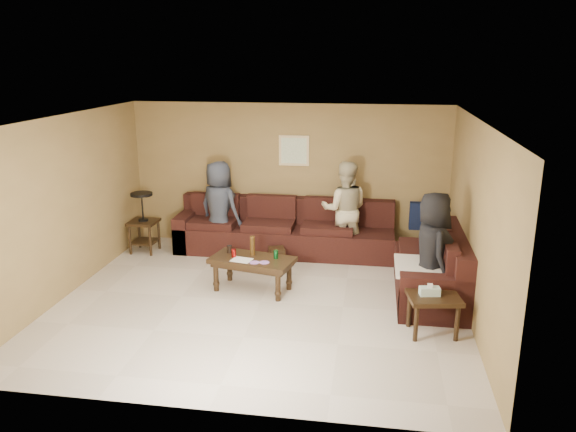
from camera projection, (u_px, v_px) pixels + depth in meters
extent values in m
plane|color=beige|center=(261.00, 302.00, 7.74)|extent=(5.50, 5.50, 0.00)
cube|color=beige|center=(258.00, 123.00, 7.07)|extent=(5.50, 5.00, 0.10)
cube|color=olive|center=(288.00, 176.00, 9.77)|extent=(5.50, 0.10, 2.50)
cube|color=olive|center=(203.00, 290.00, 5.02)|extent=(5.50, 0.10, 2.50)
cube|color=olive|center=(66.00, 206.00, 7.80)|extent=(0.10, 5.00, 2.50)
cube|color=olive|center=(475.00, 224.00, 6.99)|extent=(0.10, 5.00, 2.50)
cube|color=#331411|center=(284.00, 240.00, 9.63)|extent=(3.70, 0.90, 0.45)
cube|color=#331411|center=(287.00, 209.00, 9.82)|extent=(3.70, 0.24, 0.45)
cube|color=#331411|center=(187.00, 230.00, 9.86)|extent=(0.24, 0.90, 0.63)
cube|color=#331411|center=(429.00, 280.00, 7.91)|extent=(0.90, 2.00, 0.45)
cube|color=#331411|center=(455.00, 251.00, 7.74)|extent=(0.24, 2.00, 0.45)
cube|color=#331411|center=(435.00, 300.00, 7.05)|extent=(0.90, 0.24, 0.63)
cube|color=#101732|center=(423.00, 216.00, 9.14)|extent=(0.45, 0.14, 0.45)
cube|color=beige|center=(433.00, 268.00, 7.38)|extent=(1.00, 0.85, 0.04)
cube|color=black|center=(252.00, 260.00, 8.00)|extent=(1.27, 0.82, 0.06)
cube|color=black|center=(252.00, 264.00, 8.02)|extent=(1.17, 0.72, 0.05)
cylinder|color=black|center=(216.00, 277.00, 8.04)|extent=(0.07, 0.07, 0.43)
cylinder|color=black|center=(278.00, 286.00, 7.71)|extent=(0.07, 0.07, 0.43)
cylinder|color=black|center=(230.00, 267.00, 8.43)|extent=(0.07, 0.07, 0.43)
cylinder|color=black|center=(289.00, 275.00, 8.09)|extent=(0.07, 0.07, 0.43)
cylinder|color=#9F1312|center=(234.00, 253.00, 8.02)|extent=(0.07, 0.07, 0.12)
cylinder|color=#14752D|center=(276.00, 254.00, 7.96)|extent=(0.07, 0.07, 0.12)
cylinder|color=#39250C|center=(252.00, 246.00, 8.09)|extent=(0.07, 0.07, 0.28)
cylinder|color=black|center=(229.00, 249.00, 8.19)|extent=(0.08, 0.08, 0.11)
cube|color=silver|center=(242.00, 260.00, 7.91)|extent=(0.32, 0.27, 0.00)
cylinder|color=#E4508C|center=(254.00, 262.00, 7.81)|extent=(0.14, 0.14, 0.01)
cylinder|color=#E4508C|center=(264.00, 262.00, 7.81)|extent=(0.14, 0.14, 0.01)
cube|color=black|center=(144.00, 222.00, 9.58)|extent=(0.47, 0.47, 0.05)
cube|color=black|center=(145.00, 241.00, 9.67)|extent=(0.41, 0.41, 0.03)
cylinder|color=black|center=(130.00, 239.00, 9.51)|extent=(0.05, 0.05, 0.53)
cylinder|color=black|center=(150.00, 241.00, 9.45)|extent=(0.05, 0.05, 0.53)
cylinder|color=black|center=(139.00, 233.00, 9.86)|extent=(0.05, 0.05, 0.53)
cylinder|color=black|center=(159.00, 234.00, 9.79)|extent=(0.05, 0.05, 0.53)
cylinder|color=black|center=(143.00, 220.00, 9.57)|extent=(0.16, 0.16, 0.03)
cylinder|color=black|center=(142.00, 207.00, 9.50)|extent=(0.03, 0.03, 0.44)
cylinder|color=black|center=(141.00, 194.00, 9.44)|extent=(0.37, 0.37, 0.05)
cube|color=black|center=(434.00, 297.00, 6.73)|extent=(0.68, 0.59, 0.06)
cylinder|color=black|center=(416.00, 323.00, 6.61)|extent=(0.06, 0.06, 0.47)
cylinder|color=black|center=(457.00, 322.00, 6.62)|extent=(0.06, 0.06, 0.47)
cylinder|color=black|center=(409.00, 309.00, 6.97)|extent=(0.06, 0.06, 0.47)
cylinder|color=black|center=(448.00, 309.00, 6.98)|extent=(0.06, 0.06, 0.47)
cube|color=silver|center=(430.00, 291.00, 6.71)|extent=(0.26, 0.16, 0.10)
cube|color=silver|center=(430.00, 286.00, 6.69)|extent=(0.06, 0.04, 0.05)
cube|color=black|center=(277.00, 257.00, 9.04)|extent=(0.31, 0.31, 0.29)
cube|color=#CFB581|center=(294.00, 151.00, 9.61)|extent=(0.52, 0.03, 0.52)
cube|color=silver|center=(294.00, 151.00, 9.60)|extent=(0.44, 0.01, 0.44)
imported|color=#2C313D|center=(219.00, 208.00, 9.48)|extent=(0.91, 0.77, 1.59)
imported|color=beige|center=(344.00, 209.00, 9.30)|extent=(0.82, 0.65, 1.62)
imported|color=black|center=(432.00, 251.00, 7.36)|extent=(0.66, 0.87, 1.59)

